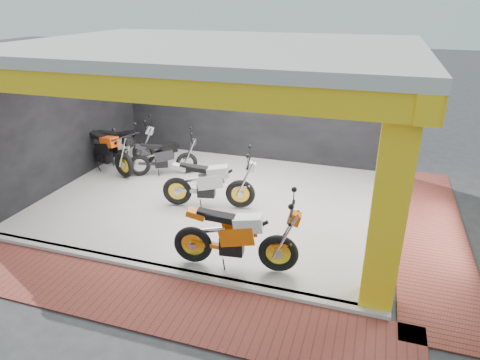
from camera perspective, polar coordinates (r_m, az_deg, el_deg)
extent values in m
plane|color=#2D2D30|center=(8.79, -7.70, -8.33)|extent=(80.00, 80.00, 0.00)
cube|color=white|center=(10.38, -3.03, -2.66)|extent=(8.00, 6.00, 0.10)
cube|color=beige|center=(9.40, -3.50, 17.23)|extent=(8.40, 6.40, 0.20)
cube|color=black|center=(12.61, 1.89, 10.24)|extent=(8.20, 0.20, 3.50)
cube|color=black|center=(11.83, -22.29, 7.67)|extent=(0.20, 6.20, 3.50)
cube|color=yellow|center=(6.60, 19.24, -3.47)|extent=(0.50, 0.50, 3.50)
cube|color=yellow|center=(6.76, -12.87, 11.84)|extent=(8.40, 0.30, 0.40)
cube|color=yellow|center=(8.82, 22.29, 13.26)|extent=(0.30, 6.40, 0.40)
cube|color=white|center=(8.02, -10.87, -11.58)|extent=(8.00, 0.20, 0.10)
cube|color=brown|center=(7.50, -13.74, -14.92)|extent=(9.00, 1.40, 0.03)
cube|color=brown|center=(9.92, 24.04, -6.34)|extent=(1.40, 7.00, 0.03)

